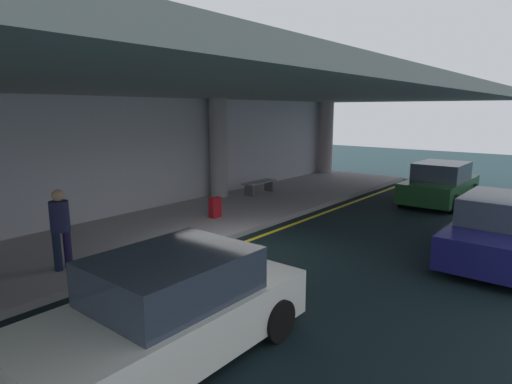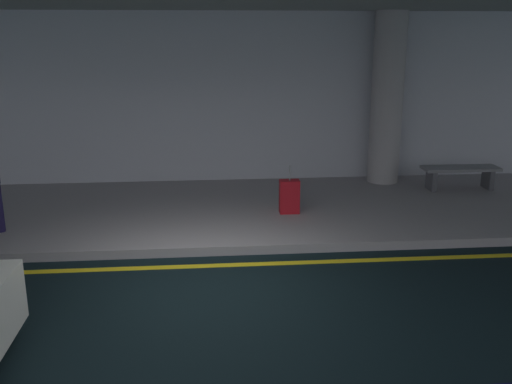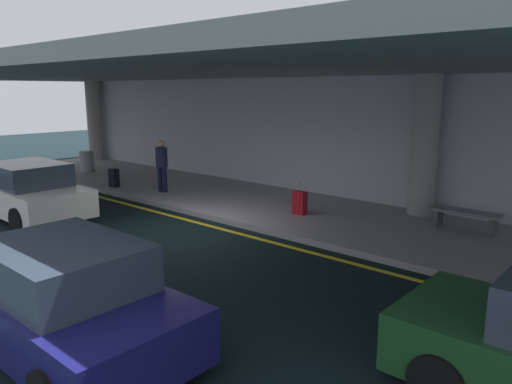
# 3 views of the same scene
# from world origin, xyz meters

# --- Properties ---
(ground_plane) EXTENTS (60.00, 60.00, 0.00)m
(ground_plane) POSITION_xyz_m (0.00, 0.00, 0.00)
(ground_plane) COLOR black
(sidewalk) EXTENTS (26.00, 4.20, 0.15)m
(sidewalk) POSITION_xyz_m (0.00, 3.10, 0.07)
(sidewalk) COLOR #979196
(sidewalk) RESTS_ON ground
(lane_stripe_yellow) EXTENTS (26.00, 0.14, 0.01)m
(lane_stripe_yellow) POSITION_xyz_m (0.00, 0.62, 0.00)
(lane_stripe_yellow) COLOR yellow
(lane_stripe_yellow) RESTS_ON ground
(support_column_left_mid) EXTENTS (0.68, 0.68, 3.65)m
(support_column_left_mid) POSITION_xyz_m (4.00, 4.77, 1.97)
(support_column_left_mid) COLOR #999497
(support_column_left_mid) RESTS_ON sidewalk
(terminal_back_wall) EXTENTS (26.00, 0.30, 3.80)m
(terminal_back_wall) POSITION_xyz_m (0.00, 5.35, 1.90)
(terminal_back_wall) COLOR #B4B6C1
(terminal_back_wall) RESTS_ON ground
(suitcase_upright_secondary) EXTENTS (0.36, 0.22, 0.90)m
(suitcase_upright_secondary) POSITION_xyz_m (1.59, 2.64, 0.46)
(suitcase_upright_secondary) COLOR #A21019
(suitcase_upright_secondary) RESTS_ON sidewalk
(bench_metal) EXTENTS (1.60, 0.50, 0.48)m
(bench_metal) POSITION_xyz_m (5.42, 3.96, 0.50)
(bench_metal) COLOR slate
(bench_metal) RESTS_ON sidewalk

